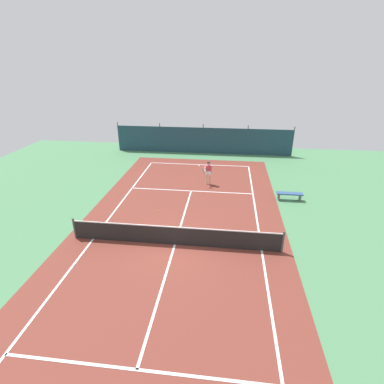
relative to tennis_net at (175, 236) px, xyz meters
The scene contains 9 objects.
ground_plane 0.51m from the tennis_net, ahead, with size 36.00×36.00×0.00m, color #4C8456.
court_surface 0.51m from the tennis_net, ahead, with size 11.02×26.60×0.01m.
tennis_net is the anchor object (origin of this frame).
back_fence 15.80m from the tennis_net, 90.00° to the left, with size 16.30×0.98×2.70m.
tennis_player 7.82m from the tennis_net, 82.34° to the left, with size 0.68×0.78×1.64m.
tennis_ball_near_player 3.67m from the tennis_net, 115.33° to the left, with size 0.07×0.07×0.07m, color #CCDB33.
tennis_ball_midcourt 4.29m from the tennis_net, 158.10° to the left, with size 0.07×0.07×0.07m, color #CCDB33.
parked_car 17.78m from the tennis_net, 85.58° to the left, with size 2.42×4.39×1.68m.
courtside_bench 8.54m from the tennis_net, 42.37° to the left, with size 1.60×0.40×0.49m.
Camera 1 is at (2.27, -11.95, 8.23)m, focal length 28.06 mm.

